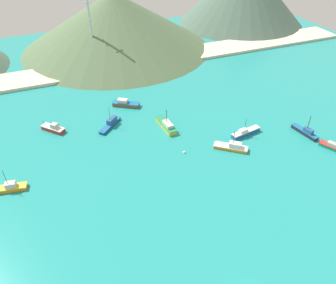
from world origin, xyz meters
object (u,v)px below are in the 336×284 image
(fishing_boat_5, at_px, (166,125))
(fishing_boat_10, at_px, (53,128))
(fishing_boat_4, at_px, (7,188))
(fishing_boat_1, at_px, (245,132))
(buoy_0, at_px, (184,152))
(fishing_boat_7, at_px, (305,132))
(fishing_boat_6, at_px, (111,124))
(radio_tower, at_px, (91,28))
(fishing_boat_3, at_px, (125,104))
(fishing_boat_8, at_px, (232,147))
(fishing_boat_9, at_px, (336,148))

(fishing_boat_5, distance_m, fishing_boat_10, 36.18)
(fishing_boat_4, bearing_deg, fishing_boat_10, 58.86)
(fishing_boat_1, xyz_separation_m, buoy_0, (-21.55, -1.08, -0.73))
(fishing_boat_7, bearing_deg, fishing_boat_6, 153.61)
(fishing_boat_10, bearing_deg, radio_tower, 62.80)
(fishing_boat_4, height_order, fishing_boat_7, fishing_boat_7)
(fishing_boat_3, distance_m, fishing_boat_6, 13.25)
(fishing_boat_5, height_order, fishing_boat_10, fishing_boat_5)
(fishing_boat_8, xyz_separation_m, fishing_boat_9, (28.27, -11.92, -0.17))
(fishing_boat_1, xyz_separation_m, fishing_boat_3, (-30.01, 31.34, 0.06))
(fishing_boat_9, distance_m, buoy_0, 44.82)
(fishing_boat_10, bearing_deg, fishing_boat_1, -24.17)
(fishing_boat_4, distance_m, fishing_boat_5, 49.32)
(fishing_boat_1, distance_m, fishing_boat_7, 18.93)
(fishing_boat_1, distance_m, fishing_boat_4, 69.61)
(fishing_boat_1, distance_m, fishing_boat_6, 43.36)
(fishing_boat_1, distance_m, fishing_boat_5, 25.18)
(fishing_boat_7, bearing_deg, radio_tower, 122.92)
(fishing_boat_4, bearing_deg, fishing_boat_1, -1.64)
(fishing_boat_7, distance_m, fishing_boat_9, 10.26)
(fishing_boat_6, bearing_deg, buoy_0, -53.00)
(fishing_boat_7, bearing_deg, fishing_boat_1, 158.83)
(fishing_boat_6, distance_m, fishing_boat_8, 39.60)
(fishing_boat_7, xyz_separation_m, radio_tower, (-50.00, 77.23, 15.64))
(fishing_boat_1, distance_m, radio_tower, 79.04)
(fishing_boat_8, bearing_deg, radio_tower, 108.08)
(fishing_boat_9, distance_m, fishing_boat_10, 86.81)
(fishing_boat_8, height_order, buoy_0, fishing_boat_8)
(buoy_0, distance_m, radio_tower, 74.12)
(fishing_boat_4, xyz_separation_m, fishing_boat_7, (87.23, -8.82, 0.15))
(fishing_boat_3, distance_m, fishing_boat_10, 26.45)
(fishing_boat_1, height_order, fishing_boat_4, fishing_boat_4)
(fishing_boat_4, xyz_separation_m, fishing_boat_6, (31.54, 18.81, 0.13))
(buoy_0, height_order, radio_tower, radio_tower)
(fishing_boat_5, bearing_deg, buoy_0, -90.11)
(fishing_boat_6, xyz_separation_m, fishing_boat_9, (58.50, -37.51, -0.18))
(fishing_boat_6, distance_m, radio_tower, 52.32)
(fishing_boat_7, relative_size, fishing_boat_10, 1.26)
(buoy_0, bearing_deg, fishing_boat_7, -8.35)
(fishing_boat_4, relative_size, buoy_0, 11.74)
(fishing_boat_9, bearing_deg, fishing_boat_5, 144.66)
(fishing_boat_9, relative_size, buoy_0, 11.38)
(fishing_boat_3, bearing_deg, buoy_0, -75.38)
(fishing_boat_5, xyz_separation_m, buoy_0, (-0.03, -14.14, -0.82))
(fishing_boat_4, bearing_deg, fishing_boat_3, 36.57)
(fishing_boat_7, height_order, buoy_0, fishing_boat_7)
(fishing_boat_6, height_order, fishing_boat_9, fishing_boat_6)
(fishing_boat_3, relative_size, fishing_boat_9, 0.98)
(fishing_boat_4, distance_m, fishing_boat_10, 26.87)
(fishing_boat_4, bearing_deg, fishing_boat_5, 12.98)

